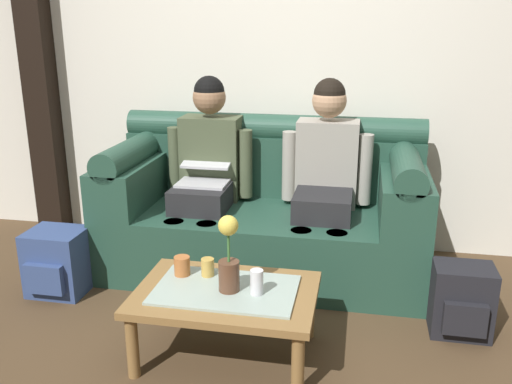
# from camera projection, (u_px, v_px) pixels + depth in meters

# --- Properties ---
(ground_plane) EXTENTS (14.00, 14.00, 0.00)m
(ground_plane) POSITION_uv_depth(u_px,v_px,m) (220.00, 371.00, 2.54)
(ground_plane) COLOR #4C3823
(back_wall_patterned) EXTENTS (6.00, 0.12, 2.90)m
(back_wall_patterned) POSITION_uv_depth(u_px,v_px,m) (280.00, 36.00, 3.70)
(back_wall_patterned) COLOR silver
(back_wall_patterned) RESTS_ON ground_plane
(timber_pillar) EXTENTS (0.20, 0.20, 2.90)m
(timber_pillar) POSITION_uv_depth(u_px,v_px,m) (36.00, 35.00, 3.91)
(timber_pillar) COLOR black
(timber_pillar) RESTS_ON ground_plane
(couch) EXTENTS (1.97, 0.88, 0.96)m
(couch) POSITION_uv_depth(u_px,v_px,m) (265.00, 212.00, 3.52)
(couch) COLOR #234738
(couch) RESTS_ON ground_plane
(person_left) EXTENTS (0.56, 0.67, 1.22)m
(person_left) POSITION_uv_depth(u_px,v_px,m) (207.00, 167.00, 3.50)
(person_left) COLOR #232326
(person_left) RESTS_ON ground_plane
(person_right) EXTENTS (0.56, 0.67, 1.22)m
(person_right) POSITION_uv_depth(u_px,v_px,m) (326.00, 172.00, 3.37)
(person_right) COLOR #232326
(person_right) RESTS_ON ground_plane
(coffee_table) EXTENTS (0.84, 0.58, 0.35)m
(coffee_table) POSITION_uv_depth(u_px,v_px,m) (226.00, 299.00, 2.57)
(coffee_table) COLOR olive
(coffee_table) RESTS_ON ground_plane
(flower_vase) EXTENTS (0.10, 0.10, 0.37)m
(flower_vase) POSITION_uv_depth(u_px,v_px,m) (229.00, 258.00, 2.49)
(flower_vase) COLOR brown
(flower_vase) RESTS_ON coffee_table
(cup_near_left) EXTENTS (0.06, 0.06, 0.09)m
(cup_near_left) POSITION_uv_depth(u_px,v_px,m) (208.00, 267.00, 2.68)
(cup_near_left) COLOR gold
(cup_near_left) RESTS_ON coffee_table
(cup_near_right) EXTENTS (0.08, 0.08, 0.09)m
(cup_near_right) POSITION_uv_depth(u_px,v_px,m) (182.00, 266.00, 2.68)
(cup_near_right) COLOR #B26633
(cup_near_right) RESTS_ON coffee_table
(cup_far_center) EXTENTS (0.06, 0.06, 0.12)m
(cup_far_center) POSITION_uv_depth(u_px,v_px,m) (257.00, 282.00, 2.49)
(cup_far_center) COLOR silver
(cup_far_center) RESTS_ON coffee_table
(backpack_left) EXTENTS (0.33, 0.32, 0.38)m
(backpack_left) POSITION_uv_depth(u_px,v_px,m) (58.00, 262.00, 3.23)
(backpack_left) COLOR #33477A
(backpack_left) RESTS_ON ground_plane
(backpack_right) EXTENTS (0.30, 0.27, 0.37)m
(backpack_right) POSITION_uv_depth(u_px,v_px,m) (462.00, 301.00, 2.80)
(backpack_right) COLOR black
(backpack_right) RESTS_ON ground_plane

